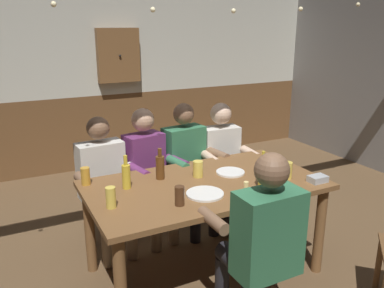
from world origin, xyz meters
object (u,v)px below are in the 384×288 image
table_candle (246,187)px  bottle_2 (160,167)px  pint_glass_1 (85,176)px  pint_glass_0 (198,169)px  bottle_0 (126,175)px  plate_0 (230,172)px  wall_dart_cabinet (118,55)px  person_2 (188,163)px  pint_glass_4 (180,196)px  plate_1 (205,194)px  bottle_1 (262,174)px  dining_table (205,195)px  person_0 (105,180)px  person_3 (224,159)px  person_4 (261,236)px  person_1 (149,169)px  pint_glass_2 (287,170)px  pint_glass_3 (111,198)px  condiment_caddy (318,179)px

table_candle → bottle_2: bottle_2 is taller
pint_glass_1 → pint_glass_0: bearing=-15.8°
bottle_0 → bottle_2: bearing=12.5°
plate_0 → bottle_0: 0.86m
plate_0 → wall_dart_cabinet: bearing=92.0°
person_2 → wall_dart_cabinet: (-0.02, 2.04, 0.86)m
pint_glass_4 → pint_glass_0: bearing=49.2°
pint_glass_0 → pint_glass_4: size_ratio=0.96×
plate_0 → plate_1: (-0.39, -0.29, 0.00)m
bottle_1 → dining_table: bearing=138.3°
person_0 → plate_1: size_ratio=4.39×
person_3 → plate_1: bearing=57.0°
person_4 → plate_1: bearing=100.5°
table_candle → plate_1: size_ratio=0.30×
person_0 → person_1: 0.41m
person_4 → pint_glass_4: (-0.34, 0.46, 0.15)m
pint_glass_2 → pint_glass_3: size_ratio=0.92×
plate_1 → bottle_2: size_ratio=1.09×
bottle_2 → plate_1: bearing=-69.0°
person_2 → bottle_0: 0.98m
pint_glass_1 → pint_glass_2: bearing=-21.9°
condiment_caddy → bottle_2: bearing=150.1°
pint_glass_2 → pint_glass_3: pint_glass_3 is taller
dining_table → table_candle: size_ratio=22.41×
pint_glass_2 → bottle_2: bearing=153.8°
dining_table → pint_glass_1: size_ratio=13.21×
pint_glass_0 → dining_table: bearing=-94.6°
pint_glass_2 → wall_dart_cabinet: (-0.43, 2.97, 0.70)m
dining_table → pint_glass_3: size_ratio=12.40×
dining_table → person_1: size_ratio=1.47×
table_candle → wall_dart_cabinet: 3.14m
condiment_caddy → table_candle: bearing=171.9°
pint_glass_4 → plate_0: bearing=29.9°
dining_table → person_3: person_3 is taller
condiment_caddy → pint_glass_2: pint_glass_2 is taller
table_candle → bottle_2: (-0.45, 0.52, 0.06)m
person_0 → bottle_2: size_ratio=4.78×
person_1 → pint_glass_1: 0.75m
person_2 → bottle_2: 0.72m
condiment_caddy → pint_glass_2: size_ratio=1.05×
person_4 → pint_glass_1: person_4 is taller
plate_1 → bottle_2: 0.47m
person_0 → person_3: size_ratio=0.99×
plate_1 → pint_glass_2: (0.73, -0.01, 0.06)m
bottle_1 → condiment_caddy: bearing=-10.7°
person_2 → pint_glass_1: (-1.04, -0.35, 0.17)m
dining_table → wall_dart_cabinet: 2.90m
person_3 → wall_dart_cabinet: bearing=-74.0°
bottle_0 → pint_glass_1: bearing=141.0°
plate_1 → pint_glass_1: 0.92m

